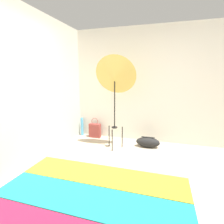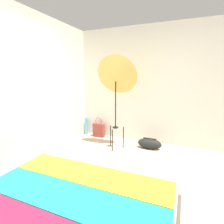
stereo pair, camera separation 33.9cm
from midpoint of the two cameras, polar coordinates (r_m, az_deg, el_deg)
ground_plane at (r=2.43m, az=0.49°, el=-26.71°), size 14.00×14.00×0.00m
wall_back at (r=4.09m, az=12.67°, el=8.33°), size 8.00×0.05×2.60m
wall_side_left at (r=3.60m, az=-16.98°, el=7.74°), size 0.05×8.00×2.60m
photo_umbrella at (r=3.52m, az=4.02°, el=11.28°), size 0.84×0.52×1.92m
tote_bag at (r=4.44m, az=-2.20°, el=-5.87°), size 0.29×0.11×0.50m
duffel_bag at (r=3.87m, az=14.67°, el=-10.00°), size 0.51×0.22×0.23m
paper_roll at (r=4.63m, az=-6.20°, el=-4.55°), size 0.07×0.07×0.46m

